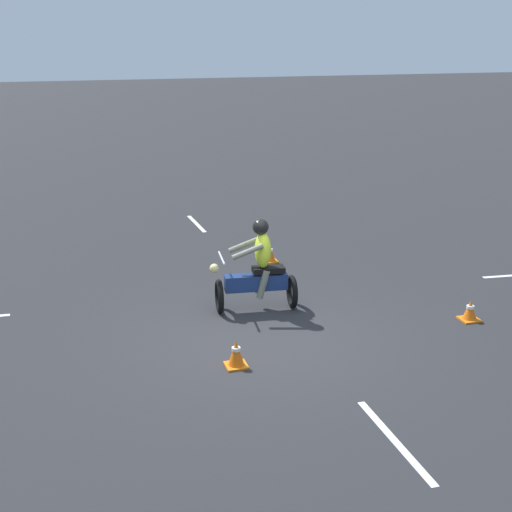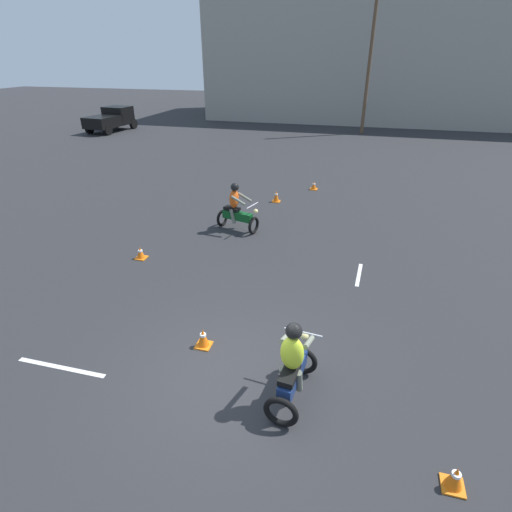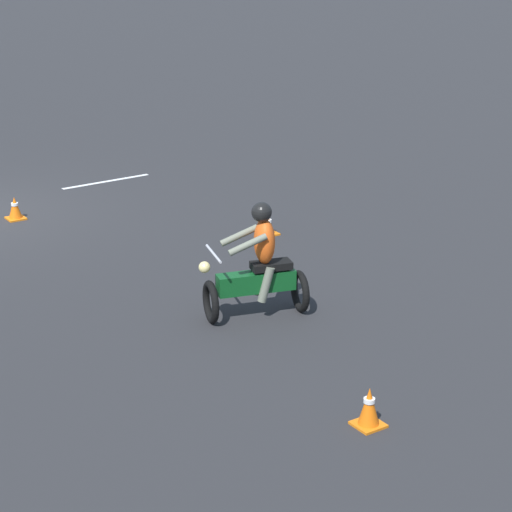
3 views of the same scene
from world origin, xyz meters
name	(u,v)px [view 1 (image 1 of 3)]	position (x,y,z in m)	size (l,w,h in m)	color
ground_plane	(264,339)	(0.00, 0.00, 0.00)	(120.00, 120.00, 0.00)	#28282B
motorcycle_rider_foreground	(258,271)	(1.23, -0.26, 0.73)	(0.78, 1.54, 1.66)	black
traffic_cone_near_left	(470,311)	(-0.23, -3.59, 0.17)	(0.32, 0.32, 0.35)	orange
traffic_cone_mid_left	(236,354)	(-0.80, 0.67, 0.20)	(0.32, 0.32, 0.42)	orange
traffic_cone_far_right	(270,254)	(3.75, -1.26, 0.18)	(0.32, 0.32, 0.38)	orange
lane_stripe_e	(197,224)	(7.20, -0.38, 0.00)	(0.10, 1.67, 0.01)	silver
lane_stripe_w	(395,440)	(-3.25, -0.67, 0.00)	(0.10, 1.93, 0.01)	silver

